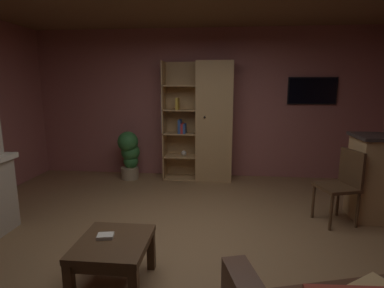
# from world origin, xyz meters

# --- Properties ---
(floor) EXTENTS (6.29, 5.46, 0.02)m
(floor) POSITION_xyz_m (0.00, 0.00, -0.01)
(floor) COLOR olive
(floor) RESTS_ON ground
(wall_back) EXTENTS (6.41, 0.06, 2.69)m
(wall_back) POSITION_xyz_m (0.00, 2.76, 1.35)
(wall_back) COLOR #9E5B56
(wall_back) RESTS_ON ground
(window_pane_back) EXTENTS (0.66, 0.01, 0.73)m
(window_pane_back) POSITION_xyz_m (-0.49, 2.73, 1.16)
(window_pane_back) COLOR white
(bookshelf_cabinet) EXTENTS (1.23, 0.41, 2.10)m
(bookshelf_cabinet) POSITION_xyz_m (0.11, 2.49, 1.04)
(bookshelf_cabinet) COLOR tan
(bookshelf_cabinet) RESTS_ON ground
(coffee_table) EXTENTS (0.59, 0.65, 0.42)m
(coffee_table) POSITION_xyz_m (-0.56, -0.67, 0.34)
(coffee_table) COLOR #4C331E
(coffee_table) RESTS_ON ground
(table_book_0) EXTENTS (0.15, 0.12, 0.03)m
(table_book_0) POSITION_xyz_m (-0.64, -0.63, 0.44)
(table_book_0) COLOR beige
(table_book_0) RESTS_ON coffee_table
(dining_chair) EXTENTS (0.53, 0.53, 0.92)m
(dining_chair) POSITION_xyz_m (1.82, 0.83, 0.53)
(dining_chair) COLOR #4C331E
(dining_chair) RESTS_ON ground
(potted_floor_plant) EXTENTS (0.38, 0.41, 0.88)m
(potted_floor_plant) POSITION_xyz_m (-1.34, 2.36, 0.48)
(potted_floor_plant) COLOR #9E896B
(potted_floor_plant) RESTS_ON ground
(wall_mounted_tv) EXTENTS (0.83, 0.06, 0.47)m
(wall_mounted_tv) POSITION_xyz_m (1.90, 2.70, 1.60)
(wall_mounted_tv) COLOR black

